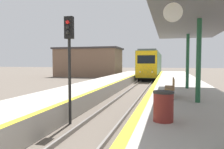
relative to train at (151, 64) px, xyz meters
The scene contains 6 objects.
train is the anchor object (origin of this frame).
signal_near 29.17m from the train, 92.61° to the right, with size 0.36×0.31×4.43m.
station_canopy 28.01m from the train, 82.08° to the right, with size 3.77×15.26×3.70m.
trash_bin 31.15m from the train, 85.42° to the right, with size 0.60×0.60×0.87m.
bench 26.55m from the train, 84.02° to the right, with size 0.44×1.53×0.92m.
station_building 11.28m from the train, behind, with size 11.75×6.43×5.16m.
Camera 1 is at (2.58, -1.77, 2.58)m, focal length 35.00 mm.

